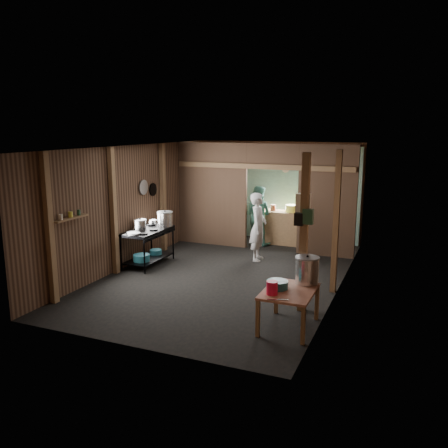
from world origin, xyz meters
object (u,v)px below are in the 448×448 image
at_px(stove_pot_large, 165,219).
at_px(prep_table, 289,309).
at_px(gas_range, 148,247).
at_px(stock_pot, 307,271).
at_px(pink_bucket, 272,288).
at_px(cook, 258,227).
at_px(yellow_tub, 292,208).

bearing_deg(stove_pot_large, prep_table, -35.37).
bearing_deg(gas_range, stock_pot, -22.70).
bearing_deg(stock_pot, prep_table, -112.13).
xyz_separation_m(pink_bucket, cook, (-1.41, 3.57, 0.08)).
bearing_deg(pink_bucket, yellow_tub, 101.57).
xyz_separation_m(gas_range, pink_bucket, (3.52, -2.30, 0.30)).
xyz_separation_m(gas_range, stove_pot_large, (0.17, 0.48, 0.55)).
height_order(pink_bucket, yellow_tub, yellow_tub).
distance_m(prep_table, yellow_tub, 5.20).
relative_size(prep_table, yellow_tub, 3.12).
bearing_deg(pink_bucket, cook, 111.54).
distance_m(prep_table, stove_pot_large, 4.39).
xyz_separation_m(yellow_tub, cook, (-0.33, -1.70, -0.17)).
distance_m(stock_pot, pink_bucket, 0.78).
relative_size(pink_bucket, cook, 0.13).
xyz_separation_m(stove_pot_large, pink_bucket, (3.35, -2.78, -0.25)).
xyz_separation_m(prep_table, cook, (-1.60, 3.30, 0.47)).
xyz_separation_m(stove_pot_large, stock_pot, (3.71, -2.10, -0.14)).
distance_m(gas_range, prep_table, 4.23).
height_order(yellow_tub, cook, cook).
distance_m(stove_pot_large, pink_bucket, 4.36).
distance_m(gas_range, stove_pot_large, 0.75).
relative_size(prep_table, stove_pot_large, 2.88).
height_order(stove_pot_large, pink_bucket, stove_pot_large).
xyz_separation_m(prep_table, stock_pot, (0.17, 0.41, 0.50)).
height_order(prep_table, stock_pot, stock_pot).
distance_m(stove_pot_large, yellow_tub, 3.37).
relative_size(yellow_tub, cook, 0.21).
relative_size(stove_pot_large, cook, 0.23).
bearing_deg(stove_pot_large, stock_pot, -29.55).
bearing_deg(yellow_tub, pink_bucket, -78.43).
relative_size(pink_bucket, yellow_tub, 0.61).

